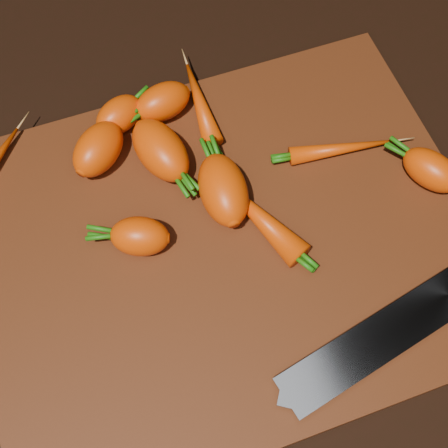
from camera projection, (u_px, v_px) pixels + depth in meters
name	position (u px, v px, depth m)	size (l,w,h in m)	color
ground	(227.00, 247.00, 0.64)	(2.00, 2.00, 0.01)	black
cutting_board	(227.00, 243.00, 0.63)	(0.50, 0.40, 0.01)	#5E2810
carrot_0	(98.00, 149.00, 0.64)	(0.07, 0.04, 0.04)	#EA4100
carrot_1	(140.00, 236.00, 0.60)	(0.06, 0.04, 0.04)	#EA4100
carrot_2	(161.00, 150.00, 0.64)	(0.08, 0.05, 0.05)	#EA4100
carrot_3	(223.00, 190.00, 0.62)	(0.08, 0.05, 0.05)	#EA4100
carrot_4	(163.00, 102.00, 0.67)	(0.06, 0.04, 0.04)	#EA4100
carrot_5	(119.00, 115.00, 0.67)	(0.06, 0.04, 0.04)	#EA4100
carrot_6	(431.00, 170.00, 0.64)	(0.06, 0.04, 0.04)	#EA4100
carrot_7	(200.00, 103.00, 0.68)	(0.11, 0.02, 0.02)	#EA4100
carrot_8	(341.00, 149.00, 0.66)	(0.11, 0.02, 0.02)	#EA4100
carrot_9	(260.00, 218.00, 0.62)	(0.11, 0.03, 0.03)	#EA4100
knife	(410.00, 319.00, 0.58)	(0.38, 0.11, 0.02)	gray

